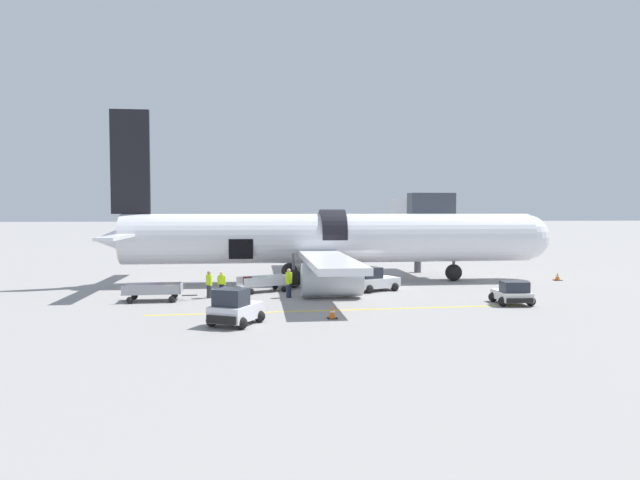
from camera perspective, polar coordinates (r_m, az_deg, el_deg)
The scene contains 16 objects.
ground_plane at distance 40.33m, azimuth 4.76°, elevation -4.72°, with size 500.00×500.00×0.00m, color gray.
apron_marking_line at distance 30.99m, azimuth 2.05°, elevation -7.03°, with size 20.48×1.16×0.01m.
jet_bridge_stub at distance 49.35m, azimuth 10.05°, elevation 2.56°, with size 3.58×8.75×6.79m.
airplane at distance 42.42m, azimuth 0.56°, elevation 0.00°, with size 34.21×28.74×12.56m.
baggage_tug_lead at distance 38.40m, azimuth 5.40°, elevation -4.06°, with size 3.49×2.73×1.61m.
baggage_tug_mid at distance 27.25m, azimuth -8.53°, elevation -6.86°, with size 2.77×3.14×1.75m.
baggage_tug_rear at distance 34.65m, azimuth 18.68°, elevation -5.14°, with size 2.25×2.66×1.36m.
baggage_cart_loading at distance 37.95m, azimuth -5.67°, elevation -4.40°, with size 4.18×2.61×1.07m.
baggage_cart_queued at distance 35.46m, azimuth -16.16°, elevation -5.05°, with size 4.32×2.14×1.02m.
ground_crew_loader_a at distance 39.54m, azimuth -0.43°, elevation -3.58°, with size 0.54×0.53×1.67m.
ground_crew_loader_b at distance 35.79m, azimuth -11.03°, elevation -4.32°, with size 0.51×0.56×1.67m.
ground_crew_driver at distance 36.51m, azimuth -9.82°, elevation -4.26°, with size 0.54×0.42×1.55m.
ground_crew_supervisor at distance 35.35m, azimuth -3.14°, elevation -4.25°, with size 0.51×0.63×1.80m.
safety_cone_nose at distance 47.69m, azimuth 22.66°, elevation -3.42°, with size 0.60×0.60×0.59m.
safety_cone_engine_left at distance 28.61m, azimuth 1.26°, elevation -7.26°, with size 0.50×0.50×0.64m.
safety_cone_wingtip at distance 36.13m, azimuth 2.67°, elevation -5.08°, with size 0.52×0.52×0.70m.
Camera 1 is at (-7.75, -39.22, 5.37)m, focal length 32.00 mm.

